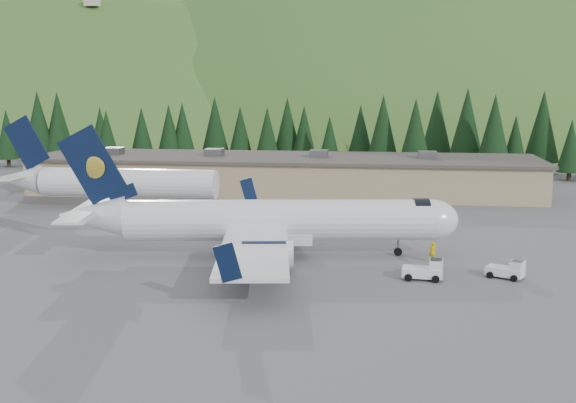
{
  "coord_description": "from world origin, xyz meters",
  "views": [
    {
      "loc": [
        9.33,
        -62.44,
        15.37
      ],
      "look_at": [
        0.0,
        6.0,
        4.0
      ],
      "focal_mm": 45.0,
      "sensor_mm": 36.0,
      "label": 1
    }
  ],
  "objects_px": {
    "airliner": "(267,222)",
    "ramp_worker": "(433,252)",
    "baggage_tug_a": "(426,270)",
    "second_airliner": "(106,182)",
    "baggage_tug_b": "(508,270)",
    "terminal_building": "(283,174)"
  },
  "relations": [
    {
      "from": "second_airliner",
      "to": "baggage_tug_a",
      "type": "bearing_deg",
      "value": -36.8
    },
    {
      "from": "second_airliner",
      "to": "baggage_tug_b",
      "type": "relative_size",
      "value": 8.63
    },
    {
      "from": "airliner",
      "to": "baggage_tug_a",
      "type": "height_order",
      "value": "airliner"
    },
    {
      "from": "second_airliner",
      "to": "terminal_building",
      "type": "height_order",
      "value": "second_airliner"
    },
    {
      "from": "baggage_tug_a",
      "to": "terminal_building",
      "type": "bearing_deg",
      "value": 116.63
    },
    {
      "from": "baggage_tug_a",
      "to": "baggage_tug_b",
      "type": "relative_size",
      "value": 1.03
    },
    {
      "from": "ramp_worker",
      "to": "baggage_tug_b",
      "type": "bearing_deg",
      "value": 143.34
    },
    {
      "from": "airliner",
      "to": "ramp_worker",
      "type": "distance_m",
      "value": 14.75
    },
    {
      "from": "terminal_building",
      "to": "baggage_tug_b",
      "type": "bearing_deg",
      "value": -60.58
    },
    {
      "from": "baggage_tug_b",
      "to": "ramp_worker",
      "type": "height_order",
      "value": "ramp_worker"
    },
    {
      "from": "airliner",
      "to": "second_airliner",
      "type": "distance_m",
      "value": 32.58
    },
    {
      "from": "airliner",
      "to": "second_airliner",
      "type": "height_order",
      "value": "airliner"
    },
    {
      "from": "airliner",
      "to": "second_airliner",
      "type": "relative_size",
      "value": 1.3
    },
    {
      "from": "airliner",
      "to": "baggage_tug_a",
      "type": "xyz_separation_m",
      "value": [
        13.73,
        -6.0,
        -2.4
      ]
    },
    {
      "from": "airliner",
      "to": "terminal_building",
      "type": "xyz_separation_m",
      "value": [
        -3.98,
        38.15,
        -0.53
      ]
    },
    {
      "from": "baggage_tug_a",
      "to": "baggage_tug_b",
      "type": "xyz_separation_m",
      "value": [
        6.5,
        1.22,
        -0.07
      ]
    },
    {
      "from": "second_airliner",
      "to": "baggage_tug_b",
      "type": "distance_m",
      "value": 51.76
    },
    {
      "from": "airliner",
      "to": "ramp_worker",
      "type": "bearing_deg",
      "value": -9.15
    },
    {
      "from": "baggage_tug_a",
      "to": "baggage_tug_b",
      "type": "height_order",
      "value": "baggage_tug_a"
    },
    {
      "from": "airliner",
      "to": "terminal_building",
      "type": "distance_m",
      "value": 38.36
    },
    {
      "from": "airliner",
      "to": "baggage_tug_b",
      "type": "xyz_separation_m",
      "value": [
        20.23,
        -4.78,
        -2.47
      ]
    },
    {
      "from": "second_airliner",
      "to": "baggage_tug_a",
      "type": "xyz_separation_m",
      "value": [
        37.62,
        -28.15,
        -2.57
      ]
    }
  ]
}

